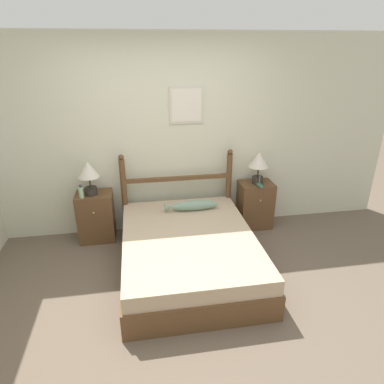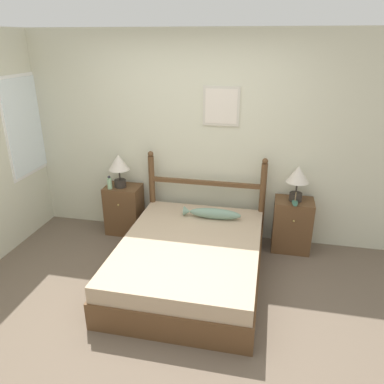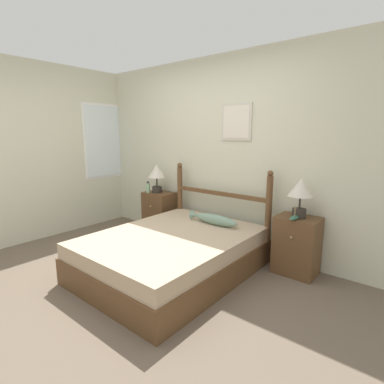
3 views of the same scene
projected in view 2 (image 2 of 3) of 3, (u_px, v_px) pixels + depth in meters
name	position (u px, v px, depth m)	size (l,w,h in m)	color
ground_plane	(157.00, 314.00, 3.56)	(16.00, 16.00, 0.00)	brown
wall_back	(194.00, 139.00, 4.64)	(6.40, 0.08, 2.55)	beige
bed	(190.00, 261.00, 4.01)	(1.48, 1.93, 0.45)	brown
headboard	(206.00, 194.00, 4.70)	(1.48, 0.08, 1.13)	brown
nightstand_left	(124.00, 209.00, 4.97)	(0.45, 0.36, 0.65)	brown
nightstand_right	(292.00, 225.00, 4.55)	(0.45, 0.36, 0.65)	brown
table_lamp_left	(119.00, 165.00, 4.71)	(0.27, 0.27, 0.43)	#2D2823
table_lamp_right	(298.00, 177.00, 4.31)	(0.27, 0.27, 0.43)	#2D2823
bottle	(110.00, 183.00, 4.74)	(0.06, 0.06, 0.18)	#99C699
model_boat	(295.00, 202.00, 4.32)	(0.07, 0.22, 0.15)	#386651
fish_pillow	(212.00, 213.00, 4.41)	(0.68, 0.12, 0.13)	gray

